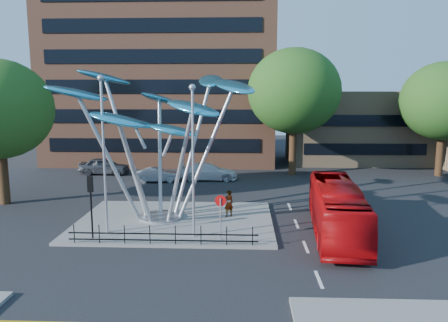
{
  "coord_description": "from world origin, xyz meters",
  "views": [
    {
      "loc": [
        3.14,
        -20.03,
        8.11
      ],
      "look_at": [
        2.12,
        4.0,
        4.21
      ],
      "focal_mm": 35.0,
      "sensor_mm": 36.0,
      "label": 1
    }
  ],
  "objects_px": {
    "tree_far": "(444,101)",
    "tree_right": "(294,91)",
    "traffic_light_island": "(91,194)",
    "red_bus": "(337,209)",
    "street_lamp_left": "(103,141)",
    "parked_car_mid": "(157,175)",
    "pedestrian": "(229,203)",
    "parked_car_right": "(208,172)",
    "leaf_sculpture": "(158,111)",
    "no_entry_sign_island": "(221,210)",
    "parked_car_left": "(104,166)",
    "street_lamp_right": "(193,148)"
  },
  "relations": [
    {
      "from": "tree_right",
      "to": "tree_far",
      "type": "xyz_separation_m",
      "value": [
        14.0,
        0.0,
        -0.93
      ]
    },
    {
      "from": "red_bus",
      "to": "parked_car_left",
      "type": "xyz_separation_m",
      "value": [
        -18.83,
        17.21,
        -0.65
      ]
    },
    {
      "from": "street_lamp_right",
      "to": "traffic_light_island",
      "type": "bearing_deg",
      "value": -174.81
    },
    {
      "from": "tree_right",
      "to": "street_lamp_left",
      "type": "xyz_separation_m",
      "value": [
        -12.5,
        -18.5,
        -2.68
      ]
    },
    {
      "from": "tree_far",
      "to": "parked_car_right",
      "type": "distance_m",
      "value": 23.03
    },
    {
      "from": "street_lamp_right",
      "to": "parked_car_mid",
      "type": "xyz_separation_m",
      "value": [
        -4.94,
        15.0,
        -4.46
      ]
    },
    {
      "from": "no_entry_sign_island",
      "to": "pedestrian",
      "type": "height_order",
      "value": "no_entry_sign_island"
    },
    {
      "from": "traffic_light_island",
      "to": "pedestrian",
      "type": "bearing_deg",
      "value": 31.09
    },
    {
      "from": "street_lamp_right",
      "to": "parked_car_mid",
      "type": "height_order",
      "value": "street_lamp_right"
    },
    {
      "from": "tree_right",
      "to": "parked_car_right",
      "type": "height_order",
      "value": "tree_right"
    },
    {
      "from": "tree_right",
      "to": "street_lamp_right",
      "type": "relative_size",
      "value": 1.46
    },
    {
      "from": "traffic_light_island",
      "to": "red_bus",
      "type": "xyz_separation_m",
      "value": [
        13.5,
        1.67,
        -1.15
      ]
    },
    {
      "from": "street_lamp_left",
      "to": "parked_car_right",
      "type": "xyz_separation_m",
      "value": [
        4.56,
        15.6,
        -4.59
      ]
    },
    {
      "from": "tree_right",
      "to": "parked_car_right",
      "type": "xyz_separation_m",
      "value": [
        -7.94,
        -2.9,
        -7.28
      ]
    },
    {
      "from": "no_entry_sign_island",
      "to": "street_lamp_left",
      "type": "bearing_deg",
      "value": 171.39
    },
    {
      "from": "pedestrian",
      "to": "parked_car_left",
      "type": "relative_size",
      "value": 0.36
    },
    {
      "from": "street_lamp_left",
      "to": "parked_car_mid",
      "type": "height_order",
      "value": "street_lamp_left"
    },
    {
      "from": "tree_right",
      "to": "parked_car_right",
      "type": "bearing_deg",
      "value": -159.92
    },
    {
      "from": "no_entry_sign_island",
      "to": "pedestrian",
      "type": "distance_m",
      "value": 4.47
    },
    {
      "from": "red_bus",
      "to": "parked_car_left",
      "type": "distance_m",
      "value": 25.52
    },
    {
      "from": "tree_far",
      "to": "red_bus",
      "type": "distance_m",
      "value": 23.06
    },
    {
      "from": "street_lamp_left",
      "to": "parked_car_left",
      "type": "relative_size",
      "value": 1.83
    },
    {
      "from": "tree_far",
      "to": "leaf_sculpture",
      "type": "height_order",
      "value": "tree_far"
    },
    {
      "from": "tree_right",
      "to": "street_lamp_right",
      "type": "bearing_deg",
      "value": -111.54
    },
    {
      "from": "parked_car_right",
      "to": "pedestrian",
      "type": "bearing_deg",
      "value": -172.51
    },
    {
      "from": "leaf_sculpture",
      "to": "street_lamp_right",
      "type": "bearing_deg",
      "value": -55.09
    },
    {
      "from": "leaf_sculpture",
      "to": "red_bus",
      "type": "bearing_deg",
      "value": -13.35
    },
    {
      "from": "leaf_sculpture",
      "to": "parked_car_left",
      "type": "bearing_deg",
      "value": 119.34
    },
    {
      "from": "red_bus",
      "to": "street_lamp_left",
      "type": "bearing_deg",
      "value": -171.53
    },
    {
      "from": "street_lamp_right",
      "to": "parked_car_left",
      "type": "bearing_deg",
      "value": 120.51
    },
    {
      "from": "traffic_light_island",
      "to": "parked_car_right",
      "type": "distance_m",
      "value": 17.45
    },
    {
      "from": "tree_right",
      "to": "pedestrian",
      "type": "bearing_deg",
      "value": -110.7
    },
    {
      "from": "pedestrian",
      "to": "parked_car_right",
      "type": "xyz_separation_m",
      "value": [
        -2.24,
        12.2,
        -0.25
      ]
    },
    {
      "from": "parked_car_left",
      "to": "parked_car_mid",
      "type": "bearing_deg",
      "value": -118.0
    },
    {
      "from": "parked_car_right",
      "to": "red_bus",
      "type": "bearing_deg",
      "value": -153.4
    },
    {
      "from": "parked_car_mid",
      "to": "tree_right",
      "type": "bearing_deg",
      "value": -80.02
    },
    {
      "from": "leaf_sculpture",
      "to": "street_lamp_left",
      "type": "distance_m",
      "value": 4.28
    },
    {
      "from": "tree_right",
      "to": "parked_car_mid",
      "type": "height_order",
      "value": "tree_right"
    },
    {
      "from": "tree_far",
      "to": "tree_right",
      "type": "bearing_deg",
      "value": -180.0
    },
    {
      "from": "street_lamp_right",
      "to": "tree_far",
      "type": "bearing_deg",
      "value": 41.47
    },
    {
      "from": "tree_far",
      "to": "red_bus",
      "type": "height_order",
      "value": "tree_far"
    },
    {
      "from": "street_lamp_left",
      "to": "no_entry_sign_island",
      "type": "relative_size",
      "value": 3.59
    },
    {
      "from": "parked_car_right",
      "to": "tree_far",
      "type": "bearing_deg",
      "value": -85.36
    },
    {
      "from": "traffic_light_island",
      "to": "red_bus",
      "type": "height_order",
      "value": "traffic_light_island"
    },
    {
      "from": "street_lamp_left",
      "to": "pedestrian",
      "type": "height_order",
      "value": "street_lamp_left"
    },
    {
      "from": "street_lamp_left",
      "to": "tree_far",
      "type": "bearing_deg",
      "value": 34.92
    },
    {
      "from": "parked_car_mid",
      "to": "parked_car_left",
      "type": "bearing_deg",
      "value": 52.3
    },
    {
      "from": "pedestrian",
      "to": "parked_car_right",
      "type": "bearing_deg",
      "value": -107.61
    },
    {
      "from": "traffic_light_island",
      "to": "leaf_sculpture",
      "type": "bearing_deg",
      "value": 54.96
    },
    {
      "from": "tree_right",
      "to": "tree_far",
      "type": "distance_m",
      "value": 14.03
    }
  ]
}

